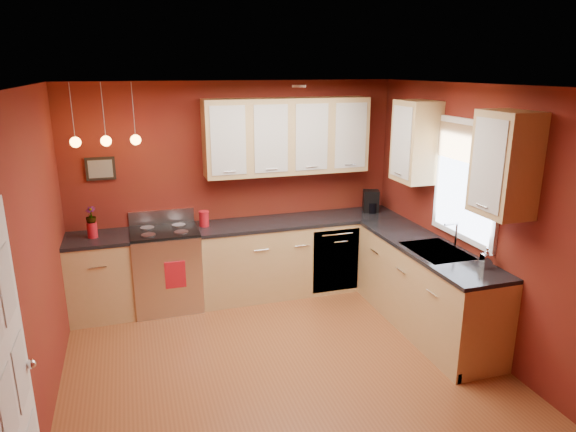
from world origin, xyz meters
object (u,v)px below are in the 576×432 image
object	(u,v)px
gas_range	(167,268)
red_canister	(204,219)
soap_pump	(487,258)
sink	(437,253)
coffee_maker	(371,202)

from	to	relation	value
gas_range	red_canister	size ratio (longest dim) A/B	6.06
red_canister	soap_pump	world-z (taller)	soap_pump
sink	red_canister	distance (m)	2.65
gas_range	soap_pump	world-z (taller)	soap_pump
sink	soap_pump	bearing A→B (deg)	-73.13
gas_range	red_canister	world-z (taller)	red_canister
sink	red_canister	size ratio (longest dim) A/B	3.82
soap_pump	coffee_maker	bearing A→B (deg)	94.39
gas_range	sink	world-z (taller)	sink
soap_pump	red_canister	bearing A→B (deg)	137.85
soap_pump	sink	bearing A→B (deg)	106.87
red_canister	soap_pump	bearing A→B (deg)	-42.15
sink	soap_pump	size ratio (longest dim) A/B	3.52
gas_range	red_canister	xyz separation A→B (m)	(0.47, 0.05, 0.55)
coffee_maker	soap_pump	xyz separation A→B (m)	(0.16, -2.08, -0.03)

